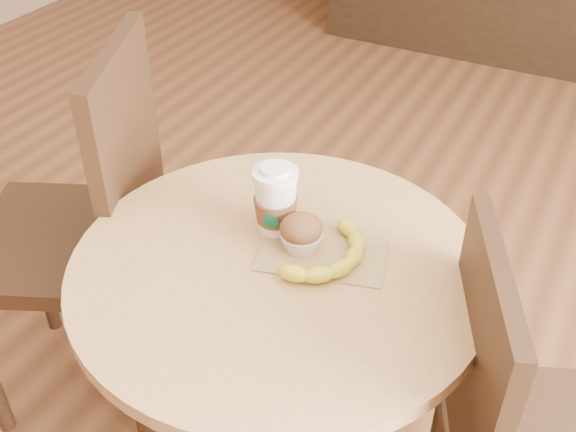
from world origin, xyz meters
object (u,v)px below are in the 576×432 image
object	(u,v)px
muffin	(301,233)
banana	(333,253)
chair_left	(87,225)
coffee_cup	(276,202)
cafe_table	(279,332)

from	to	relation	value
muffin	banana	bearing A→B (deg)	-2.62
chair_left	muffin	world-z (taller)	chair_left
muffin	banana	size ratio (longest dim) A/B	0.36
coffee_cup	banana	world-z (taller)	coffee_cup
chair_left	coffee_cup	bearing A→B (deg)	64.43
coffee_cup	banana	size ratio (longest dim) A/B	0.64
chair_left	coffee_cup	size ratio (longest dim) A/B	6.97
muffin	coffee_cup	bearing A→B (deg)	155.68
cafe_table	muffin	bearing A→B (deg)	67.80
cafe_table	banana	distance (m)	0.23
chair_left	banana	distance (m)	0.71
cafe_table	banana	size ratio (longest dim) A/B	3.44
muffin	cafe_table	bearing A→B (deg)	-112.20
cafe_table	muffin	distance (m)	0.24
muffin	banana	world-z (taller)	muffin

